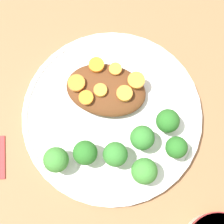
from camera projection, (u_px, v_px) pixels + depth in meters
name	position (u px, v px, depth m)	size (l,w,h in m)	color
ground_plane	(112.00, 117.00, 0.60)	(4.00, 4.00, 0.00)	#8C603D
plate	(112.00, 115.00, 0.59)	(0.28, 0.28, 0.02)	silver
stew_mound	(106.00, 90.00, 0.58)	(0.13, 0.09, 0.03)	#5B3319
broccoli_floret_0	(115.00, 155.00, 0.54)	(0.04, 0.04, 0.05)	#759E51
broccoli_floret_1	(85.00, 153.00, 0.54)	(0.04, 0.04, 0.05)	#759E51
broccoli_floret_2	(142.00, 138.00, 0.54)	(0.04, 0.04, 0.05)	#7FA85B
broccoli_floret_3	(167.00, 123.00, 0.55)	(0.04, 0.04, 0.05)	#759E51
broccoli_floret_4	(56.00, 160.00, 0.54)	(0.04, 0.04, 0.05)	#759E51
broccoli_floret_5	(176.00, 148.00, 0.54)	(0.03, 0.03, 0.05)	#7FA85B
broccoli_floret_6	(144.00, 171.00, 0.53)	(0.04, 0.04, 0.05)	#7FA85B
carrot_slice_0	(86.00, 98.00, 0.56)	(0.02, 0.02, 0.01)	orange
carrot_slice_1	(115.00, 69.00, 0.57)	(0.02, 0.02, 0.00)	orange
carrot_slice_2	(100.00, 90.00, 0.56)	(0.02, 0.02, 0.01)	orange
carrot_slice_3	(76.00, 83.00, 0.57)	(0.03, 0.03, 0.01)	orange
carrot_slice_4	(96.00, 65.00, 0.58)	(0.02, 0.02, 0.01)	orange
carrot_slice_5	(124.00, 93.00, 0.56)	(0.02, 0.02, 0.01)	orange
carrot_slice_6	(136.00, 80.00, 0.57)	(0.03, 0.03, 0.01)	orange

